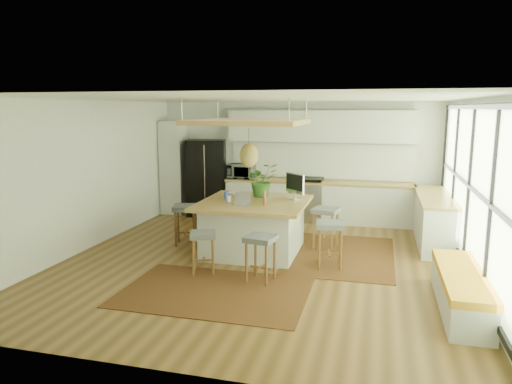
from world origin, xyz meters
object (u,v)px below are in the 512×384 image
(stool_near_right, at_px, (261,259))
(microwave, at_px, (241,170))
(stool_left_side, at_px, (186,226))
(stool_right_back, at_px, (325,229))
(stool_right_front, at_px, (330,246))
(laptop, at_px, (241,198))
(fridge, at_px, (207,177))
(monitor, at_px, (295,185))
(island, at_px, (254,227))
(island_plant, at_px, (262,184))
(stool_near_left, at_px, (203,251))

(stool_near_right, height_order, microwave, microwave)
(stool_left_side, bearing_deg, stool_right_back, 9.77)
(stool_right_front, bearing_deg, stool_right_back, 99.91)
(stool_left_side, relative_size, laptop, 2.47)
(fridge, distance_m, monitor, 3.46)
(stool_right_back, bearing_deg, fridge, 146.07)
(microwave, bearing_deg, stool_right_front, -50.50)
(microwave, bearing_deg, island, -67.23)
(stool_right_front, xyz_separation_m, microwave, (-2.40, 3.11, 0.77))
(stool_near_right, xyz_separation_m, laptop, (-0.61, 1.05, 0.70))
(stool_near_right, relative_size, island_plant, 1.12)
(stool_right_back, relative_size, laptop, 2.45)
(fridge, bearing_deg, stool_right_back, -46.82)
(stool_left_side, bearing_deg, stool_near_left, -57.71)
(stool_near_left, relative_size, laptop, 2.15)
(stool_near_right, relative_size, stool_left_side, 0.93)
(monitor, bearing_deg, microwave, 169.65)
(fridge, xyz_separation_m, microwave, (0.87, -0.04, 0.20))
(stool_right_back, bearing_deg, island_plant, -174.46)
(laptop, relative_size, microwave, 0.51)
(stool_near_right, height_order, monitor, monitor)
(island, distance_m, stool_right_back, 1.35)
(fridge, bearing_deg, stool_near_right, -72.79)
(stool_near_left, xyz_separation_m, stool_right_front, (1.87, 0.78, 0.00))
(stool_left_side, bearing_deg, stool_right_front, -12.67)
(stool_near_right, bearing_deg, stool_near_left, 171.85)
(fridge, height_order, stool_near_left, fridge)
(stool_right_back, height_order, laptop, laptop)
(island, distance_m, monitor, 1.04)
(stool_near_left, bearing_deg, island_plant, 73.78)
(stool_near_right, bearing_deg, microwave, 110.20)
(stool_left_side, bearing_deg, stool_near_right, -39.91)
(stool_near_right, xyz_separation_m, stool_right_front, (0.92, 0.92, 0.00))
(fridge, xyz_separation_m, stool_right_front, (3.28, -3.14, -0.57))
(stool_right_front, relative_size, laptop, 2.45)
(laptop, distance_m, monitor, 1.06)
(laptop, height_order, microwave, microwave)
(stool_right_front, bearing_deg, stool_near_left, -157.32)
(fridge, distance_m, laptop, 3.49)
(monitor, xyz_separation_m, island_plant, (-0.65, 0.13, -0.02))
(stool_right_front, height_order, stool_right_back, same)
(island, xyz_separation_m, stool_left_side, (-1.37, 0.15, -0.11))
(stool_near_left, relative_size, stool_right_back, 0.88)
(laptop, xyz_separation_m, island_plant, (0.16, 0.82, 0.12))
(stool_near_right, distance_m, island_plant, 2.09)
(fridge, bearing_deg, monitor, -55.26)
(fridge, xyz_separation_m, stool_right_back, (3.09, -2.08, -0.57))
(stool_near_left, bearing_deg, stool_right_front, 22.68)
(microwave, distance_m, island_plant, 2.39)
(island, bearing_deg, laptop, -111.56)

